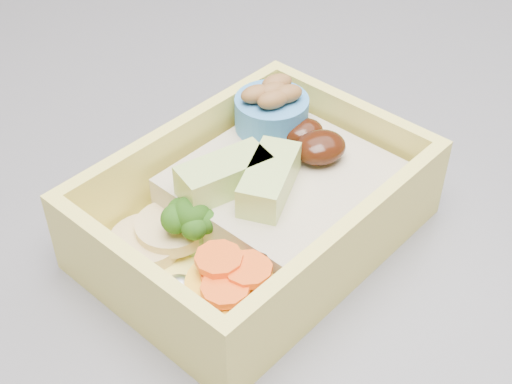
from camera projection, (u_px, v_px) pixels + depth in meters
name	position (u px, v px, depth m)	size (l,w,h in m)	color
bento_box	(260.00, 202.00, 0.45)	(0.24, 0.22, 0.07)	#EBDD61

